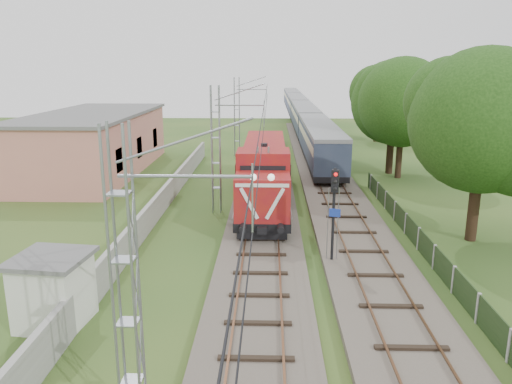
{
  "coord_description": "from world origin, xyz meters",
  "views": [
    {
      "loc": [
        0.39,
        -18.74,
        9.2
      ],
      "look_at": [
        -0.39,
        8.61,
        2.2
      ],
      "focal_mm": 35.0,
      "sensor_mm": 36.0,
      "label": 1
    }
  ],
  "objects_px": {
    "locomotive": "(264,171)",
    "signal_post": "(334,200)",
    "relay_hut": "(53,290)",
    "coach_rake": "(300,110)"
  },
  "relations": [
    {
      "from": "coach_rake",
      "to": "relay_hut",
      "type": "height_order",
      "value": "coach_rake"
    },
    {
      "from": "coach_rake",
      "to": "relay_hut",
      "type": "distance_m",
      "value": 63.3
    },
    {
      "from": "signal_post",
      "to": "locomotive",
      "type": "bearing_deg",
      "value": 107.14
    },
    {
      "from": "relay_hut",
      "to": "coach_rake",
      "type": "bearing_deg",
      "value": 78.7
    },
    {
      "from": "locomotive",
      "to": "signal_post",
      "type": "xyz_separation_m",
      "value": [
        3.33,
        -10.8,
        0.97
      ]
    },
    {
      "from": "locomotive",
      "to": "coach_rake",
      "type": "relative_size",
      "value": 0.2
    },
    {
      "from": "relay_hut",
      "to": "signal_post",
      "type": "bearing_deg",
      "value": 27.83
    },
    {
      "from": "signal_post",
      "to": "relay_hut",
      "type": "distance_m",
      "value": 12.28
    },
    {
      "from": "coach_rake",
      "to": "relay_hut",
      "type": "relative_size",
      "value": 29.91
    },
    {
      "from": "locomotive",
      "to": "relay_hut",
      "type": "distance_m",
      "value": 18.07
    }
  ]
}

